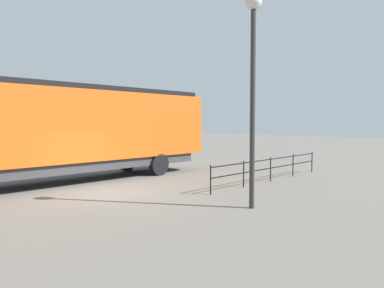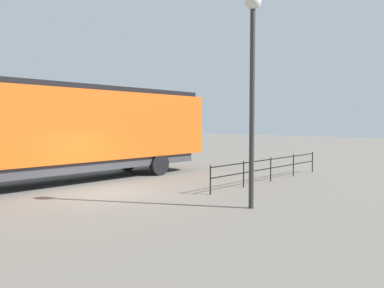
# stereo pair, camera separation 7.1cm
# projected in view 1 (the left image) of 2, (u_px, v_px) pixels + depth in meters

# --- Properties ---
(ground_plane) EXTENTS (120.00, 120.00, 0.00)m
(ground_plane) POSITION_uv_depth(u_px,v_px,m) (107.00, 193.00, 14.23)
(ground_plane) COLOR #666059
(locomotive) EXTENTS (2.96, 17.10, 4.33)m
(locomotive) POSITION_uv_depth(u_px,v_px,m) (53.00, 129.00, 16.16)
(locomotive) COLOR #D15114
(locomotive) RESTS_ON ground_plane
(lamp_post) EXTENTS (0.51, 0.51, 6.62)m
(lamp_post) POSITION_uv_depth(u_px,v_px,m) (253.00, 61.00, 11.49)
(lamp_post) COLOR #2D2D2D
(lamp_post) RESTS_ON ground_plane
(platform_fence) EXTENTS (0.05, 8.56, 1.10)m
(platform_fence) POSITION_uv_depth(u_px,v_px,m) (271.00, 166.00, 17.03)
(platform_fence) COLOR black
(platform_fence) RESTS_ON ground_plane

